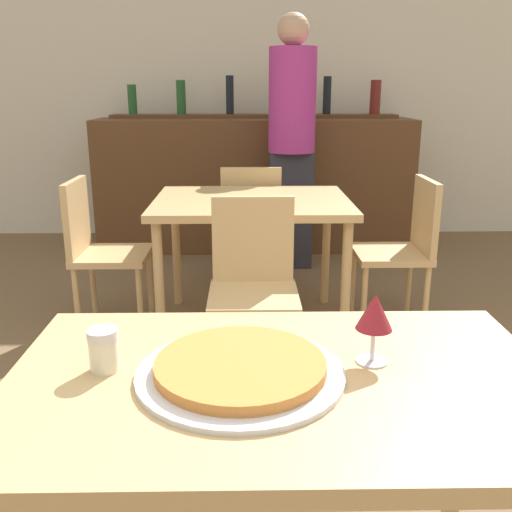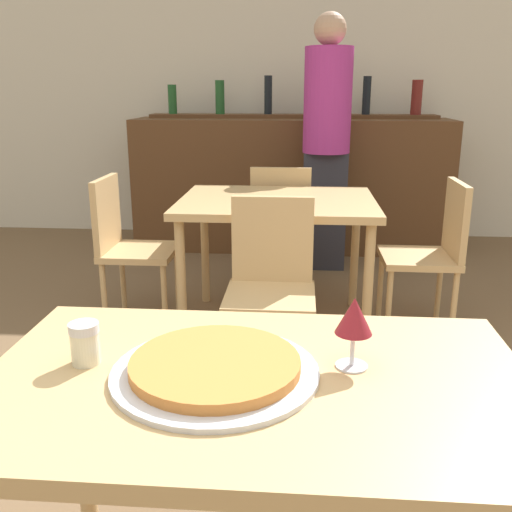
# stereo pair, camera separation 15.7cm
# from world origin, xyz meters

# --- Properties ---
(wall_back) EXTENTS (8.00, 0.05, 2.80)m
(wall_back) POSITION_xyz_m (0.00, 4.23, 1.40)
(wall_back) COLOR silver
(wall_back) RESTS_ON ground_plane
(dining_table_near) EXTENTS (1.16, 0.71, 0.74)m
(dining_table_near) POSITION_xyz_m (0.00, 0.00, 0.66)
(dining_table_near) COLOR tan
(dining_table_near) RESTS_ON ground_plane
(dining_table_far) EXTENTS (1.06, 0.85, 0.74)m
(dining_table_far) POSITION_xyz_m (-0.04, 1.99, 0.66)
(dining_table_far) COLOR tan
(dining_table_far) RESTS_ON ground_plane
(bar_counter) EXTENTS (2.60, 0.56, 1.08)m
(bar_counter) POSITION_xyz_m (0.00, 3.72, 0.54)
(bar_counter) COLOR brown
(bar_counter) RESTS_ON ground_plane
(bar_back_shelf) EXTENTS (2.39, 0.24, 0.34)m
(bar_back_shelf) POSITION_xyz_m (0.03, 3.86, 1.15)
(bar_back_shelf) COLOR brown
(bar_back_shelf) RESTS_ON bar_counter
(chair_far_side_front) EXTENTS (0.40, 0.40, 0.85)m
(chair_far_side_front) POSITION_xyz_m (-0.04, 1.39, 0.49)
(chair_far_side_front) COLOR tan
(chair_far_side_front) RESTS_ON ground_plane
(chair_far_side_back) EXTENTS (0.40, 0.40, 0.85)m
(chair_far_side_back) POSITION_xyz_m (-0.04, 2.59, 0.49)
(chair_far_side_back) COLOR tan
(chair_far_side_back) RESTS_ON ground_plane
(chair_far_side_left) EXTENTS (0.40, 0.40, 0.85)m
(chair_far_side_left) POSITION_xyz_m (-0.90, 1.99, 0.49)
(chair_far_side_left) COLOR tan
(chair_far_side_left) RESTS_ON ground_plane
(chair_far_side_right) EXTENTS (0.40, 0.40, 0.85)m
(chair_far_side_right) POSITION_xyz_m (0.82, 1.99, 0.49)
(chair_far_side_right) COLOR tan
(chair_far_side_right) RESTS_ON ground_plane
(pizza_tray) EXTENTS (0.44, 0.44, 0.04)m
(pizza_tray) POSITION_xyz_m (-0.08, -0.00, 0.76)
(pizza_tray) COLOR silver
(pizza_tray) RESTS_ON dining_table_near
(cheese_shaker) EXTENTS (0.07, 0.07, 0.09)m
(cheese_shaker) POSITION_xyz_m (-0.37, 0.03, 0.79)
(cheese_shaker) COLOR beige
(cheese_shaker) RESTS_ON dining_table_near
(person_standing) EXTENTS (0.34, 0.34, 1.83)m
(person_standing) POSITION_xyz_m (0.26, 3.14, 1.00)
(person_standing) COLOR #2D2D38
(person_standing) RESTS_ON ground_plane
(wine_glass) EXTENTS (0.08, 0.08, 0.16)m
(wine_glass) POSITION_xyz_m (0.20, 0.06, 0.86)
(wine_glass) COLOR silver
(wine_glass) RESTS_ON dining_table_near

